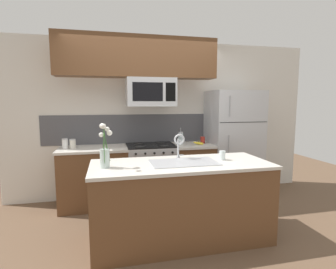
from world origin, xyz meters
TOP-DOWN VIEW (x-y plane):
  - ground_plane at (0.00, 0.00)m, footprint 10.00×10.00m
  - rear_partition at (0.30, 1.28)m, footprint 5.20×0.10m
  - splash_band at (0.00, 1.22)m, footprint 3.38×0.01m
  - back_counter_left at (-0.88, 0.90)m, footprint 1.03×0.65m
  - back_counter_right at (0.69, 0.90)m, footprint 0.65×0.65m
  - stove_range at (0.00, 0.90)m, footprint 0.76×0.64m
  - microwave at (0.00, 0.88)m, footprint 0.74×0.40m
  - upper_cabinet_band at (-0.19, 0.85)m, footprint 2.38×0.34m
  - refrigerator at (1.42, 0.92)m, footprint 0.84×0.74m
  - storage_jar_tall at (-1.28, 0.91)m, footprint 0.08×0.08m
  - storage_jar_medium at (-1.17, 0.90)m, footprint 0.09×0.09m
  - banana_bunch at (0.78, 0.84)m, footprint 0.19×0.12m
  - french_press at (0.50, 0.96)m, footprint 0.09×0.09m
  - coffee_tin at (0.89, 0.95)m, footprint 0.08×0.08m
  - island_counter at (0.15, -0.35)m, footprint 2.03×0.83m
  - kitchen_sink at (0.18, -0.35)m, footprint 0.76×0.44m
  - sink_faucet at (0.18, -0.13)m, footprint 0.14×0.14m
  - drinking_glass at (0.67, -0.31)m, footprint 0.07×0.07m
  - flower_vase at (-0.69, -0.39)m, footprint 0.14×0.18m

SIDE VIEW (x-z plane):
  - ground_plane at x=0.00m, z-range 0.00..0.00m
  - island_counter at x=0.15m, z-range 0.00..0.91m
  - back_counter_left at x=-0.88m, z-range 0.00..0.91m
  - back_counter_right at x=0.69m, z-range 0.00..0.91m
  - stove_range at x=0.00m, z-range 0.00..0.93m
  - kitchen_sink at x=0.18m, z-range 0.76..0.92m
  - refrigerator at x=1.42m, z-range 0.00..1.78m
  - banana_bunch at x=0.78m, z-range 0.89..0.97m
  - coffee_tin at x=0.89m, z-range 0.91..1.02m
  - drinking_glass at x=0.67m, z-range 0.91..1.02m
  - storage_jar_medium at x=-1.17m, z-range 0.91..1.05m
  - storage_jar_tall at x=-1.28m, z-range 0.91..1.06m
  - french_press at x=0.50m, z-range 0.88..1.14m
  - flower_vase at x=-0.69m, z-range 0.83..1.31m
  - sink_faucet at x=0.18m, z-range 0.95..1.26m
  - splash_band at x=0.00m, z-range 0.91..1.39m
  - rear_partition at x=0.30m, z-range 0.00..2.60m
  - microwave at x=0.00m, z-range 1.53..1.96m
  - upper_cabinet_band at x=-0.19m, z-range 1.96..2.56m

